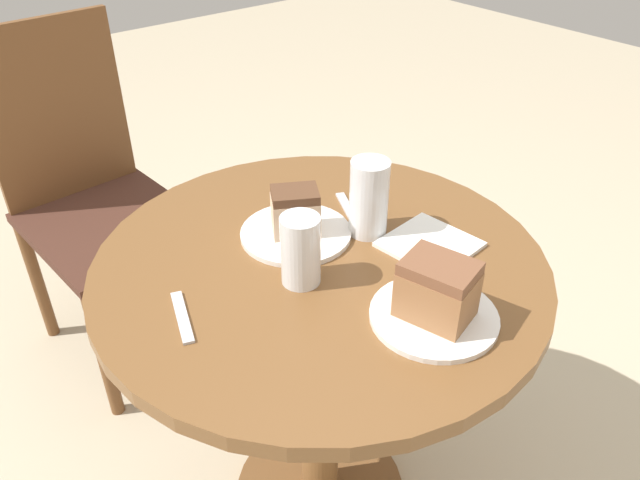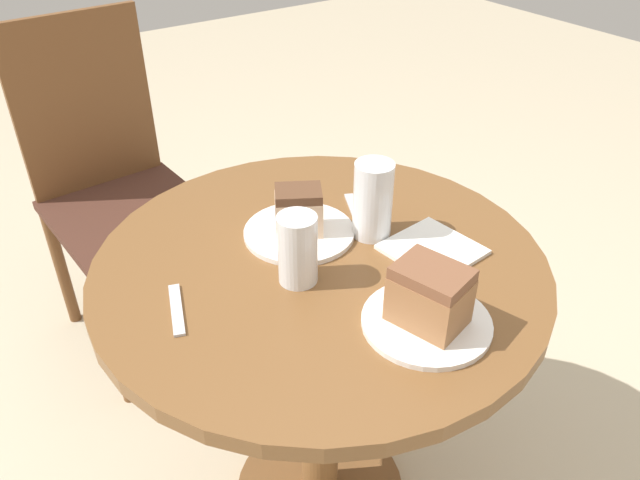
# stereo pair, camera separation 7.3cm
# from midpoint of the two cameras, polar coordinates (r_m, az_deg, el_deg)

# --- Properties ---
(table) EXTENTS (0.82, 0.82, 0.71)m
(table) POSITION_cam_midpoint_polar(r_m,az_deg,el_deg) (1.23, 1.72, -7.93)
(table) COLOR brown
(table) RESTS_ON ground_plane
(chair) EXTENTS (0.44, 0.50, 0.94)m
(chair) POSITION_cam_midpoint_polar(r_m,az_deg,el_deg) (1.86, -16.89, 4.37)
(chair) COLOR brown
(chair) RESTS_ON ground_plane
(plate_near) EXTENTS (0.21, 0.21, 0.01)m
(plate_near) POSITION_cam_midpoint_polar(r_m,az_deg,el_deg) (1.18, -0.15, 0.68)
(plate_near) COLOR white
(plate_near) RESTS_ON table
(plate_far) EXTENTS (0.20, 0.20, 0.01)m
(plate_far) POSITION_cam_midpoint_polar(r_m,az_deg,el_deg) (1.00, 11.79, -7.42)
(plate_far) COLOR white
(plate_far) RESTS_ON table
(cake_slice_near) EXTENTS (0.11, 0.10, 0.09)m
(cake_slice_near) POSITION_cam_midpoint_polar(r_m,az_deg,el_deg) (1.16, -0.15, 2.69)
(cake_slice_near) COLOR beige
(cake_slice_near) RESTS_ON plate_near
(cake_slice_far) EXTENTS (0.11, 0.13, 0.10)m
(cake_slice_far) POSITION_cam_midpoint_polar(r_m,az_deg,el_deg) (0.97, 12.16, -5.01)
(cake_slice_far) COLOR #9E6B42
(cake_slice_far) RESTS_ON plate_far
(glass_lemonade) EXTENTS (0.07, 0.07, 0.15)m
(glass_lemonade) POSITION_cam_midpoint_polar(r_m,az_deg,el_deg) (1.16, 6.64, 3.27)
(glass_lemonade) COLOR beige
(glass_lemonade) RESTS_ON table
(glass_water) EXTENTS (0.07, 0.07, 0.13)m
(glass_water) POSITION_cam_midpoint_polar(r_m,az_deg,el_deg) (1.04, -0.04, -1.13)
(glass_water) COLOR silver
(glass_water) RESTS_ON table
(napkin_stack) EXTENTS (0.17, 0.17, 0.01)m
(napkin_stack) POSITION_cam_midpoint_polar(r_m,az_deg,el_deg) (1.16, 12.02, -0.90)
(napkin_stack) COLOR white
(napkin_stack) RESTS_ON table
(fork) EXTENTS (0.09, 0.16, 0.00)m
(fork) POSITION_cam_midpoint_polar(r_m,az_deg,el_deg) (1.24, 5.05, 2.24)
(fork) COLOR silver
(fork) RESTS_ON table
(spoon) EXTENTS (0.06, 0.13, 0.00)m
(spoon) POSITION_cam_midpoint_polar(r_m,az_deg,el_deg) (1.03, -10.99, -6.30)
(spoon) COLOR silver
(spoon) RESTS_ON table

